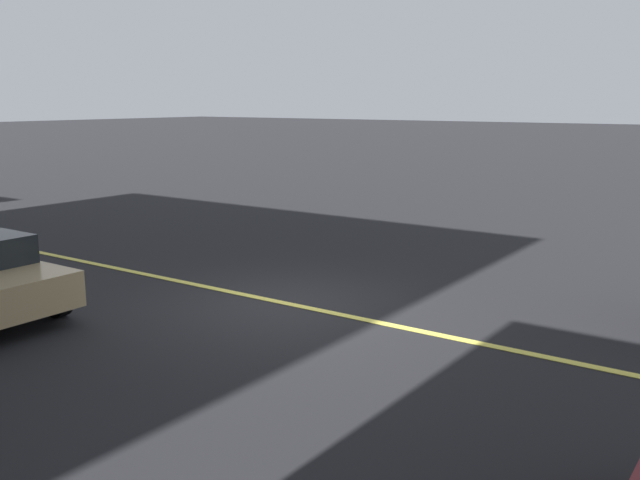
% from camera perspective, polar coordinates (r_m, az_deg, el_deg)
% --- Properties ---
extents(ground, '(200.00, 200.00, 0.00)m').
position_cam_1_polar(ground, '(12.06, -2.81, -5.22)').
color(ground, black).
extents(lane_stripe_center, '(80.00, 0.16, 0.01)m').
position_cam_1_polar(lane_stripe_center, '(12.05, -2.81, -5.19)').
color(lane_stripe_center, '#D8CC4C').
rests_on(lane_stripe_center, ground).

